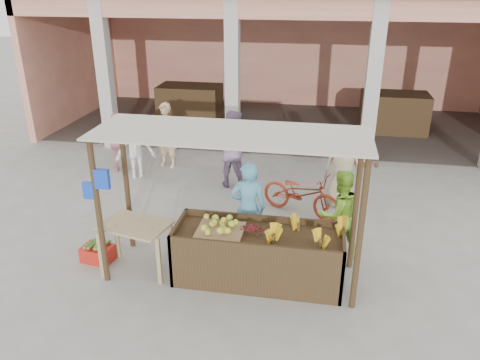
% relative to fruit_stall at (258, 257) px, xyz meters
% --- Properties ---
extents(ground, '(60.00, 60.00, 0.00)m').
position_rel_fruit_stall_xyz_m(ground, '(-0.50, 0.00, -0.40)').
color(ground, gray).
rests_on(ground, ground).
extents(market_building, '(14.40, 6.40, 4.20)m').
position_rel_fruit_stall_xyz_m(market_building, '(-0.45, 8.93, 2.30)').
color(market_building, '#E69D78').
rests_on(market_building, ground).
extents(fruit_stall, '(2.60, 0.95, 0.80)m').
position_rel_fruit_stall_xyz_m(fruit_stall, '(0.00, 0.00, 0.00)').
color(fruit_stall, '#47321C').
rests_on(fruit_stall, ground).
extents(stall_awning, '(4.09, 1.35, 2.39)m').
position_rel_fruit_stall_xyz_m(stall_awning, '(-0.51, 0.06, 1.58)').
color(stall_awning, '#47321C').
rests_on(stall_awning, ground).
extents(banana_heap, '(1.17, 0.64, 0.21)m').
position_rel_fruit_stall_xyz_m(banana_heap, '(0.73, 0.03, 0.51)').
color(banana_heap, yellow).
rests_on(banana_heap, fruit_stall).
extents(melon_tray, '(0.71, 0.62, 0.19)m').
position_rel_fruit_stall_xyz_m(melon_tray, '(-0.59, -0.05, 0.49)').
color(melon_tray, '#9D7651').
rests_on(melon_tray, fruit_stall).
extents(berry_heap, '(0.44, 0.36, 0.14)m').
position_rel_fruit_stall_xyz_m(berry_heap, '(-0.13, 0.06, 0.47)').
color(berry_heap, maroon).
rests_on(berry_heap, fruit_stall).
extents(side_table, '(1.18, 0.92, 0.85)m').
position_rel_fruit_stall_xyz_m(side_table, '(-1.96, -0.10, 0.31)').
color(side_table, tan).
rests_on(side_table, ground).
extents(papaya_pile, '(0.76, 0.44, 0.22)m').
position_rel_fruit_stall_xyz_m(papaya_pile, '(-1.96, -0.10, 0.56)').
color(papaya_pile, '#4C8F2E').
rests_on(papaya_pile, side_table).
extents(red_crate, '(0.55, 0.43, 0.26)m').
position_rel_fruit_stall_xyz_m(red_crate, '(-2.74, 0.05, -0.27)').
color(red_crate, red).
rests_on(red_crate, ground).
extents(plantain_bundle, '(0.41, 0.29, 0.08)m').
position_rel_fruit_stall_xyz_m(plantain_bundle, '(-2.74, 0.05, -0.10)').
color(plantain_bundle, '#4D822F').
rests_on(plantain_bundle, red_crate).
extents(produce_sacks, '(0.92, 0.69, 0.56)m').
position_rel_fruit_stall_xyz_m(produce_sacks, '(2.03, 5.33, -0.12)').
color(produce_sacks, maroon).
rests_on(produce_sacks, ground).
extents(vendor_blue, '(0.76, 0.62, 1.78)m').
position_rel_fruit_stall_xyz_m(vendor_blue, '(-0.29, 0.78, 0.49)').
color(vendor_blue, '#59A8CE').
rests_on(vendor_blue, ground).
extents(vendor_green, '(0.92, 0.76, 1.65)m').
position_rel_fruit_stall_xyz_m(vendor_green, '(1.23, 0.93, 0.43)').
color(vendor_green, '#91CF36').
rests_on(vendor_green, ground).
extents(motorcycle, '(1.29, 1.89, 0.93)m').
position_rel_fruit_stall_xyz_m(motorcycle, '(0.53, 2.37, 0.07)').
color(motorcycle, '#9E3119').
rests_on(motorcycle, ground).
extents(shopper_a, '(1.12, 0.87, 1.56)m').
position_rel_fruit_stall_xyz_m(shopper_a, '(-3.44, 3.61, 0.38)').
color(shopper_a, silver).
rests_on(shopper_a, ground).
extents(shopper_b, '(1.03, 0.89, 1.55)m').
position_rel_fruit_stall_xyz_m(shopper_b, '(-4.02, 3.97, 0.38)').
color(shopper_b, pink).
rests_on(shopper_b, ground).
extents(shopper_c, '(0.96, 0.72, 1.81)m').
position_rel_fruit_stall_xyz_m(shopper_c, '(1.33, 2.92, 0.50)').
color(shopper_c, tan).
rests_on(shopper_c, ground).
extents(shopper_e, '(0.73, 0.61, 1.71)m').
position_rel_fruit_stall_xyz_m(shopper_e, '(-2.94, 4.42, 0.45)').
color(shopper_e, '#F3C290').
rests_on(shopper_e, ground).
extents(shopper_f, '(1.03, 0.70, 1.94)m').
position_rel_fruit_stall_xyz_m(shopper_f, '(-1.11, 3.53, 0.57)').
color(shopper_f, gray).
rests_on(shopper_f, ground).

